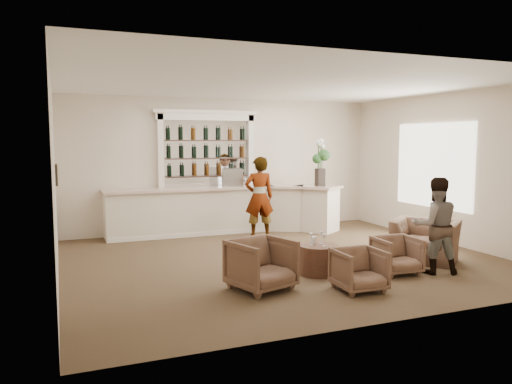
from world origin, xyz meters
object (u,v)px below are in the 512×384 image
Objects in this scene: cocktail_table at (318,260)px; armchair_far at (425,240)px; armchair_center at (359,270)px; flower_vase at (320,160)px; espresso_machine at (232,177)px; guest at (435,225)px; bar_counter at (226,210)px; armchair_left at (261,264)px; sommelier at (259,197)px; armchair_right at (397,255)px.

armchair_far is (2.36, 0.11, 0.13)m from cocktail_table.
armchair_center is 0.62× the size of flower_vase.
flower_vase is (-0.41, 3.37, 1.41)m from armchair_far.
armchair_far is at bearing 2.57° from cocktail_table.
espresso_machine reaches higher than cocktail_table.
armchair_center is at bearing -73.48° from espresso_machine.
guest reaches higher than armchair_far.
flower_vase is (0.06, 4.15, 0.96)m from guest.
bar_counter is 6.60× the size of armchair_left.
cocktail_table is 0.58× the size of armchair_far.
cocktail_table is at bearing 98.25° from armchair_center.
armchair_far is at bearing 130.04° from sommelier.
sommelier is 4.48m from armchair_center.
cocktail_table is at bearing 2.58° from guest.
bar_counter reaches higher than armchair_left.
armchair_far is at bearing -8.22° from armchair_left.
armchair_right is at bearing -101.97° from armchair_far.
espresso_machine reaches higher than armchair_far.
sommelier is at bearing 172.72° from armchair_far.
bar_counter is 5.24m from armchair_center.
sommelier is 2.67× the size of armchair_center.
armchair_center is 2.53m from armchair_far.
bar_counter is 4.88m from armchair_right.
armchair_center is at bearing -85.65° from bar_counter.
cocktail_table is 0.41× the size of guest.
bar_counter is 4.97× the size of flower_vase.
espresso_machine is at bearing -45.92° from guest.
sommelier is 1.64× the size of flower_vase.
guest is 1.43× the size of flower_vase.
armchair_left is 4.93m from espresso_machine.
armchair_right reaches higher than cocktail_table.
guest is 0.83m from armchair_right.
cocktail_table is 1.07m from armchair_center.
sommelier is 1.15× the size of guest.
sommelier reaches higher than bar_counter.
sommelier is at bearing -176.31° from flower_vase.
bar_counter is at bearing 60.89° from armchair_left.
armchair_far is (1.10, 0.58, 0.06)m from armchair_right.
guest is 3.32× the size of espresso_machine.
armchair_center is (-1.78, -0.40, -0.50)m from guest.
flower_vase reaches higher than bar_counter.
armchair_right is (0.97, -3.84, -0.63)m from sommelier.
guest is at bearing -65.76° from bar_counter.
armchair_center is 1.29m from armchair_right.
flower_vase is at bearing 69.98° from armchair_center.
espresso_machine is (-1.35, 4.68, 1.04)m from armchair_right.
armchair_far is (2.07, -3.27, -0.56)m from sommelier.
espresso_machine is at bearing 58.79° from armchair_left.
espresso_machine is at bearing 91.19° from cocktail_table.
guest reaches higher than armchair_center.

